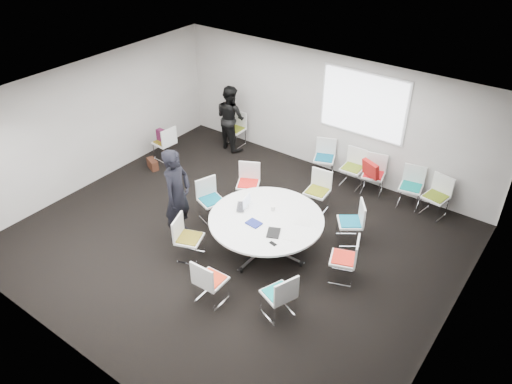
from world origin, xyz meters
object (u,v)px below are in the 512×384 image
Objects in this scene: chair_back_d at (410,194)px; chair_ring_e at (212,207)px; chair_ring_c at (317,198)px; chair_back_e at (434,204)px; conference_table at (266,227)px; brown_bag at (153,164)px; chair_ring_a at (343,266)px; chair_ring_f at (189,246)px; chair_ring_h at (279,302)px; laptop at (243,207)px; chair_back_a at (324,165)px; maroon_bag at (164,136)px; chair_ring_b at (350,229)px; chair_ring_d at (248,191)px; chair_person_back at (235,135)px; person_main at (177,196)px; chair_back_c at (372,181)px; chair_back_b at (352,175)px; person_back at (230,118)px; cup at (273,208)px; chair_ring_g at (211,288)px; chair_spare_left at (165,149)px.

chair_ring_e is at bearing 32.56° from chair_back_d.
chair_back_e is (2.07, 1.27, 0.00)m from chair_ring_c.
brown_bag is (-3.95, 0.86, -0.41)m from conference_table.
conference_table is 4.06m from brown_bag.
chair_ring_f is (-2.55, -1.17, 0.00)m from chair_ring_a.
chair_ring_h is 2.55× the size of laptop.
chair_ring_c and chair_ring_h have the same top height.
chair_ring_h is 4.54m from chair_back_a.
chair_back_e is 2.20× the size of maroon_bag.
chair_ring_h and chair_back_a have the same top height.
chair_ring_c is (-1.06, 0.55, 0.00)m from chair_ring_b.
chair_ring_d and chair_person_back have the same top height.
person_main is at bearing 87.89° from chair_ring_b.
chair_ring_a is at bearing 92.58° from chair_back_c.
chair_ring_h reaches higher than conference_table.
brown_bag is (-5.57, -2.17, -0.16)m from chair_back_d.
chair_back_c is at bearing 26.14° from chair_ring_h.
chair_back_a is 2.44× the size of brown_bag.
chair_ring_c and chair_back_b have the same top height.
chair_ring_d and chair_back_c have the same top height.
chair_back_b is at bearing -9.44° from chair_back_d.
chair_back_e is 5.27m from chair_person_back.
person_back is 3.99m from cup.
chair_ring_g and chair_back_b have the same top height.
chair_ring_f is 2.13m from chair_ring_h.
chair_ring_h is at bearing 89.01° from chair_back_a.
chair_ring_e is 3.18m from person_back.
chair_back_b is (1.25, 4.04, 0.00)m from chair_ring_f.
chair_back_e and chair_person_back have the same top height.
brown_bag is (-4.20, -2.14, -0.16)m from chair_back_b.
chair_ring_b is 2.82m from chair_ring_e.
chair_back_a is at bearing 99.05° from cup.
chair_back_c is at bearing -55.78° from laptop.
cup is at bearing 64.80° from chair_ring_a.
chair_back_e is at bearing -32.78° from chair_ring_a.
person_main reaches higher than chair_back_e.
chair_back_a and chair_person_back have the same top height.
chair_back_a is at bearing 31.96° from brown_bag.
chair_ring_f is 1.00× the size of chair_back_a.
chair_spare_left is at bearing 58.25° from chair_person_back.
conference_table is at bearing 63.10° from chair_back_c.
laptop is (2.56, -2.82, -0.09)m from person_back.
chair_back_b is 2.79m from cup.
chair_back_c is at bearing 162.06° from chair_ring_e.
chair_ring_c is at bearing 22.36° from chair_ring_a.
chair_ring_a is 1.00× the size of chair_ring_h.
chair_ring_a is 2.44× the size of brown_bag.
chair_ring_f is at bearing 94.24° from chair_ring_a.
person_back reaches higher than brown_bag.
cup is at bearing 90.60° from chair_ring_g.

